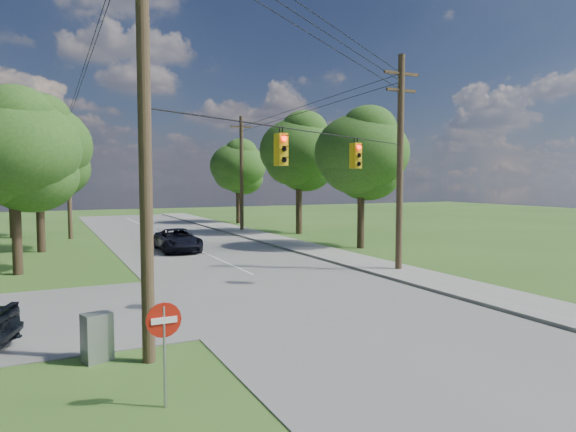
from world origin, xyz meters
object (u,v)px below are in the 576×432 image
do_not_enter_sign (164,330)px  control_cabinet (97,337)px  pole_ne (400,160)px  pole_sw (144,106)px  car_main_north (178,240)px  pole_north_w (69,171)px  pole_north_e (242,173)px

do_not_enter_sign → control_cabinet: bearing=104.5°
pole_ne → control_cabinet: pole_ne is taller
pole_sw → car_main_north: pole_sw is taller
pole_ne → pole_north_w: 26.03m
pole_north_w → car_main_north: (5.74, -10.38, -4.40)m
pole_ne → pole_sw: bearing=-150.6°
pole_north_w → car_main_north: bearing=-61.1°
control_cabinet → do_not_enter_sign: do_not_enter_sign is taller
control_cabinet → pole_ne: bearing=7.2°
pole_ne → do_not_enter_sign: pole_ne is taller
do_not_enter_sign → pole_ne: bearing=35.6°
pole_sw → control_cabinet: (-1.14, 0.60, -5.63)m
pole_north_w → control_cabinet: pole_north_w is taller
pole_north_w → do_not_enter_sign: size_ratio=4.76×
pole_sw → pole_north_e: pole_sw is taller
pole_north_e → pole_north_w: (-13.90, 0.00, 0.00)m
pole_sw → pole_ne: size_ratio=1.14×
pole_sw → car_main_north: size_ratio=2.40×
pole_ne → pole_north_w: (-13.90, 22.00, -0.34)m
pole_north_e → pole_north_w: bearing=180.0°
pole_north_w → pole_north_e: bearing=0.0°
do_not_enter_sign → pole_north_w: bearing=89.0°
pole_sw → control_cabinet: bearing=152.3°
pole_sw → do_not_enter_sign: pole_sw is taller
pole_north_e → pole_ne: bearing=-90.0°
pole_ne → do_not_enter_sign: bearing=-143.0°
pole_sw → do_not_enter_sign: bearing=-94.0°
pole_ne → pole_north_e: size_ratio=1.05×
car_main_north → do_not_enter_sign: 22.65m
car_main_north → control_cabinet: size_ratio=4.17×
pole_sw → pole_north_e: size_ratio=1.20×
pole_sw → do_not_enter_sign: 5.42m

